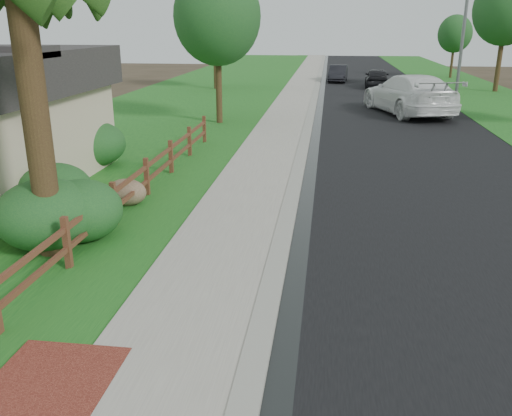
# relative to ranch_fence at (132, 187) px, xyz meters

# --- Properties ---
(ground) EXTENTS (120.00, 120.00, 0.00)m
(ground) POSITION_rel_ranch_fence_xyz_m (3.60, -6.40, -0.62)
(ground) COLOR #352C1C
(road) EXTENTS (8.00, 90.00, 0.02)m
(road) POSITION_rel_ranch_fence_xyz_m (8.20, 28.60, -0.61)
(road) COLOR black
(road) RESTS_ON ground
(curb) EXTENTS (0.40, 90.00, 0.12)m
(curb) POSITION_rel_ranch_fence_xyz_m (4.00, 28.60, -0.56)
(curb) COLOR gray
(curb) RESTS_ON ground
(wet_gutter) EXTENTS (0.50, 90.00, 0.00)m
(wet_gutter) POSITION_rel_ranch_fence_xyz_m (4.35, 28.60, -0.60)
(wet_gutter) COLOR black
(wet_gutter) RESTS_ON road
(sidewalk) EXTENTS (2.20, 90.00, 0.10)m
(sidewalk) POSITION_rel_ranch_fence_xyz_m (2.70, 28.60, -0.57)
(sidewalk) COLOR gray
(sidewalk) RESTS_ON ground
(grass_strip) EXTENTS (1.60, 90.00, 0.06)m
(grass_strip) POSITION_rel_ranch_fence_xyz_m (0.80, 28.60, -0.59)
(grass_strip) COLOR #17521B
(grass_strip) RESTS_ON ground
(lawn_near) EXTENTS (9.00, 90.00, 0.04)m
(lawn_near) POSITION_rel_ranch_fence_xyz_m (-4.40, 28.60, -0.60)
(lawn_near) COLOR #17521B
(lawn_near) RESTS_ON ground
(verge_far) EXTENTS (6.00, 90.00, 0.04)m
(verge_far) POSITION_rel_ranch_fence_xyz_m (15.10, 28.60, -0.60)
(verge_far) COLOR #17521B
(verge_far) RESTS_ON ground
(brick_patch) EXTENTS (1.60, 2.40, 0.11)m
(brick_patch) POSITION_rel_ranch_fence_xyz_m (1.40, -7.40, -0.56)
(brick_patch) COLOR maroon
(brick_patch) RESTS_ON ground
(ranch_fence) EXTENTS (0.12, 16.92, 1.10)m
(ranch_fence) POSITION_rel_ranch_fence_xyz_m (0.00, 0.00, 0.00)
(ranch_fence) COLOR #542A1C
(ranch_fence) RESTS_ON ground
(white_suv) EXTENTS (4.86, 7.67, 2.07)m
(white_suv) POSITION_rel_ranch_fence_xyz_m (9.11, 17.19, 0.44)
(white_suv) COLOR white
(white_suv) RESTS_ON road
(dark_car_mid) EXTENTS (1.91, 4.33, 1.45)m
(dark_car_mid) POSITION_rel_ranch_fence_xyz_m (8.44, 29.77, 0.13)
(dark_car_mid) COLOR black
(dark_car_mid) RESTS_ON road
(dark_car_far) EXTENTS (1.71, 4.12, 1.33)m
(dark_car_far) POSITION_rel_ranch_fence_xyz_m (5.60, 33.94, 0.07)
(dark_car_far) COLOR black
(dark_car_far) RESTS_ON road
(streetlight) EXTENTS (2.01, 0.96, 9.14)m
(streetlight) POSITION_rel_ranch_fence_xyz_m (12.14, 20.66, 4.56)
(streetlight) COLOR slate
(streetlight) RESTS_ON ground
(boulder) EXTENTS (1.28, 1.11, 0.72)m
(boulder) POSITION_rel_ranch_fence_xyz_m (-0.30, 0.37, -0.26)
(boulder) COLOR brown
(boulder) RESTS_ON ground
(shrub_a) EXTENTS (1.93, 1.93, 1.36)m
(shrub_a) POSITION_rel_ranch_fence_xyz_m (-0.41, -2.06, 0.06)
(shrub_a) COLOR #184520
(shrub_a) RESTS_ON ground
(shrub_b) EXTENTS (2.82, 2.82, 1.49)m
(shrub_b) POSITION_rel_ranch_fence_xyz_m (-0.94, -2.55, 0.13)
(shrub_b) COLOR #184520
(shrub_b) RESTS_ON ground
(shrub_c) EXTENTS (2.32, 2.32, 1.32)m
(shrub_c) POSITION_rel_ranch_fence_xyz_m (-1.76, -0.60, 0.04)
(shrub_c) COLOR #184520
(shrub_c) RESTS_ON ground
(shrub_d) EXTENTS (2.70, 2.70, 1.54)m
(shrub_d) POSITION_rel_ranch_fence_xyz_m (-2.90, 4.23, 0.15)
(shrub_d) COLOR #184520
(shrub_d) RESTS_ON ground
(tree_near_left) EXTENTS (4.01, 4.01, 7.10)m
(tree_near_left) POSITION_rel_ranch_fence_xyz_m (-0.30, 13.04, 4.26)
(tree_near_left) COLOR #331F15
(tree_near_left) RESTS_ON ground
(tree_mid_left) EXTENTS (3.57, 3.57, 6.39)m
(tree_mid_left) POSITION_rel_ranch_fence_xyz_m (-3.40, 27.33, 3.79)
(tree_mid_left) COLOR #331F15
(tree_mid_left) RESTS_ON ground
(tree_mid_right) EXTENTS (4.37, 4.37, 7.92)m
(tree_mid_right) POSITION_rel_ranch_fence_xyz_m (16.60, 28.24, 4.88)
(tree_mid_right) COLOR #331F15
(tree_mid_right) RESTS_ON ground
(tree_far_right) EXTENTS (2.92, 2.92, 5.38)m
(tree_far_right) POSITION_rel_ranch_fence_xyz_m (15.60, 38.65, 3.14)
(tree_far_right) COLOR #331F15
(tree_far_right) RESTS_ON ground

